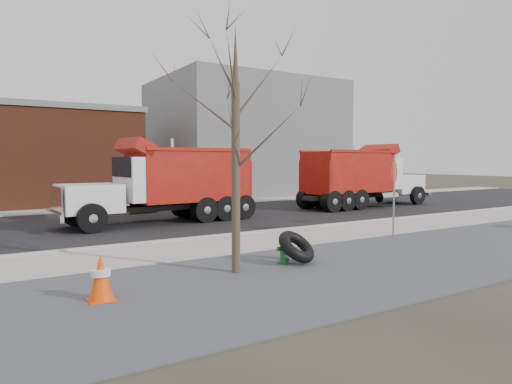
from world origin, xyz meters
TOP-DOWN VIEW (x-y plane):
  - ground at (0.00, 0.00)m, footprint 120.00×120.00m
  - gravel_verge at (0.00, -3.50)m, footprint 60.00×5.00m
  - sidewalk at (0.00, 0.25)m, footprint 60.00×2.50m
  - curb at (0.00, 1.55)m, footprint 60.00×0.15m
  - road at (0.00, 6.30)m, footprint 60.00×9.40m
  - far_sidewalk at (0.00, 12.00)m, footprint 60.00×2.00m
  - building_grey at (9.00, 18.00)m, footprint 12.00×10.00m
  - bare_tree at (-3.20, -2.60)m, footprint 3.20×3.20m
  - fire_hydrant at (-1.82, -2.43)m, footprint 0.42×0.40m
  - truck_tire at (-1.61, -2.61)m, footprint 1.22×1.20m
  - stop_sign at (3.26, -1.16)m, footprint 0.63×0.36m
  - traffic_cone_near at (-6.11, -3.12)m, footprint 0.43×0.43m
  - dump_truck_red_a at (8.97, 6.03)m, footprint 7.95×2.59m
  - dump_truck_red_b at (-1.53, 5.68)m, footprint 7.56×2.72m

SIDE VIEW (x-z plane):
  - ground at x=0.00m, z-range 0.00..0.00m
  - road at x=0.00m, z-range 0.00..0.02m
  - gravel_verge at x=0.00m, z-range 0.00..0.03m
  - sidewalk at x=0.00m, z-range 0.00..0.06m
  - far_sidewalk at x=0.00m, z-range 0.00..0.06m
  - curb at x=0.00m, z-range 0.00..0.11m
  - fire_hydrant at x=-1.82m, z-range -0.03..0.71m
  - traffic_cone_near at x=-6.11m, z-range 0.00..0.83m
  - truck_tire at x=-1.61m, z-range 0.02..0.81m
  - dump_truck_red_b at x=-1.53m, z-range 0.03..3.20m
  - dump_truck_red_a at x=8.97m, z-range 0.03..3.23m
  - stop_sign at x=3.26m, z-range 0.48..3.07m
  - bare_tree at x=-3.20m, z-range 0.70..5.90m
  - building_grey at x=9.00m, z-range 0.00..8.00m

